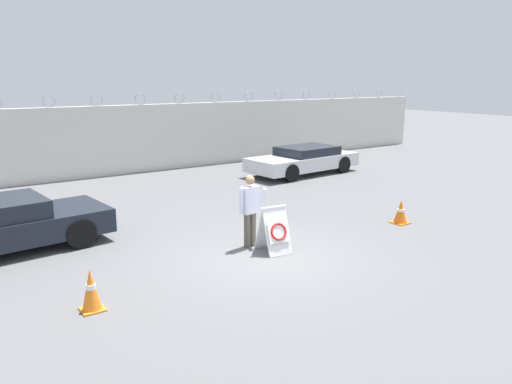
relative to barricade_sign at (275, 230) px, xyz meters
name	(u,v)px	position (x,y,z in m)	size (l,w,h in m)	color
ground_plane	(264,256)	(-0.36, -0.13, -0.52)	(90.00, 90.00, 0.00)	#5B5B5E
perimeter_wall	(100,141)	(-0.36, 11.02, 0.87)	(36.00, 0.30, 3.22)	silver
barricade_sign	(275,230)	(0.00, 0.00, 0.00)	(0.67, 0.80, 1.04)	white
security_guard	(250,208)	(-0.24, 0.62, 0.41)	(0.64, 0.37, 1.68)	#514C42
traffic_cone_near	(401,212)	(4.14, -0.11, -0.21)	(0.42, 0.42, 0.63)	orange
traffic_cone_mid	(91,290)	(-4.25, -0.58, -0.16)	(0.38, 0.38, 0.73)	orange
parked_car_front_coupe	(1,225)	(-5.00, 3.48, 0.10)	(4.62, 2.26, 1.20)	black
parked_car_far_side	(304,160)	(6.57, 6.85, 0.06)	(4.88, 2.25, 1.11)	black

